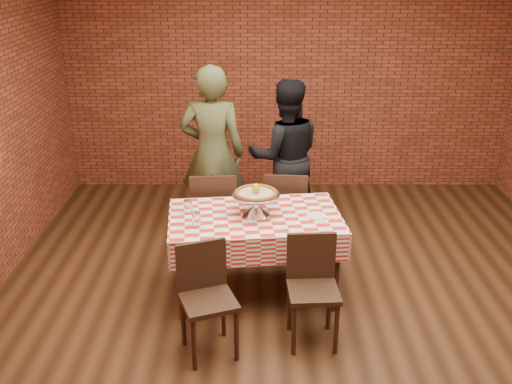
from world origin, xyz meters
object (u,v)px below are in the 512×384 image
at_px(chair_far_left, 214,213).
at_px(diner_black, 285,157).
at_px(pizza, 256,194).
at_px(water_glass_left, 196,219).
at_px(table, 255,255).
at_px(condiment_caddy, 252,194).
at_px(pizza_stand, 256,204).
at_px(chair_near_right, 313,294).
at_px(water_glass_right, 188,207).
at_px(chair_far_right, 286,211).
at_px(chair_near_left, 209,304).
at_px(diner_olive, 212,154).

bearing_deg(chair_far_left, diner_black, -142.40).
distance_m(pizza, water_glass_left, 0.55).
height_order(table, condiment_caddy, condiment_caddy).
bearing_deg(chair_far_left, pizza_stand, 116.72).
relative_size(water_glass_left, chair_far_left, 0.13).
relative_size(water_glass_left, condiment_caddy, 0.86).
relative_size(pizza, chair_near_right, 0.43).
bearing_deg(water_glass_right, water_glass_left, -69.46).
bearing_deg(pizza_stand, chair_far_left, 120.59).
xyz_separation_m(pizza_stand, chair_far_right, (0.30, 0.78, -0.41)).
bearing_deg(pizza, diner_black, 76.97).
height_order(condiment_caddy, chair_near_left, condiment_caddy).
distance_m(water_glass_right, diner_olive, 1.15).
xyz_separation_m(water_glass_left, chair_near_left, (0.14, -0.64, -0.39)).
distance_m(pizza, diner_olive, 1.25).
relative_size(table, chair_far_right, 1.61).
bearing_deg(chair_near_left, water_glass_right, 84.33).
height_order(water_glass_left, chair_far_right, chair_far_right).
distance_m(water_glass_right, chair_near_right, 1.33).
xyz_separation_m(table, chair_near_right, (0.44, -0.71, 0.05)).
relative_size(table, diner_olive, 0.78).
bearing_deg(chair_far_left, water_glass_left, 81.74).
bearing_deg(chair_near_left, diner_olive, 72.68).
distance_m(condiment_caddy, chair_far_right, 0.72).
bearing_deg(condiment_caddy, water_glass_left, -134.65).
height_order(water_glass_left, water_glass_right, same).
bearing_deg(pizza, chair_near_right, -59.33).
xyz_separation_m(pizza, chair_far_left, (-0.41, 0.70, -0.49)).
relative_size(pizza, water_glass_right, 3.07).
relative_size(pizza, diner_black, 0.22).
relative_size(table, pizza_stand, 3.44).
xyz_separation_m(condiment_caddy, chair_near_left, (-0.31, -1.15, -0.40)).
bearing_deg(water_glass_left, diner_olive, 88.61).
bearing_deg(pizza, pizza_stand, 0.00).
relative_size(table, condiment_caddy, 10.36).
distance_m(water_glass_right, condiment_caddy, 0.60).
height_order(condiment_caddy, chair_far_left, chair_far_left).
bearing_deg(diner_black, water_glass_left, 57.52).
height_order(chair_far_left, diner_black, diner_black).
distance_m(table, diner_black, 1.47).
bearing_deg(diner_black, chair_far_right, 83.28).
height_order(pizza, condiment_caddy, pizza).
height_order(pizza_stand, chair_far_right, pizza_stand).
distance_m(chair_near_left, chair_near_right, 0.80).
xyz_separation_m(table, water_glass_left, (-0.48, -0.21, 0.44)).
height_order(pizza_stand, water_glass_left, pizza_stand).
relative_size(chair_near_right, diner_olive, 0.47).
relative_size(condiment_caddy, diner_black, 0.08).
bearing_deg(pizza_stand, diner_olive, 111.12).
relative_size(water_glass_right, diner_olive, 0.06).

